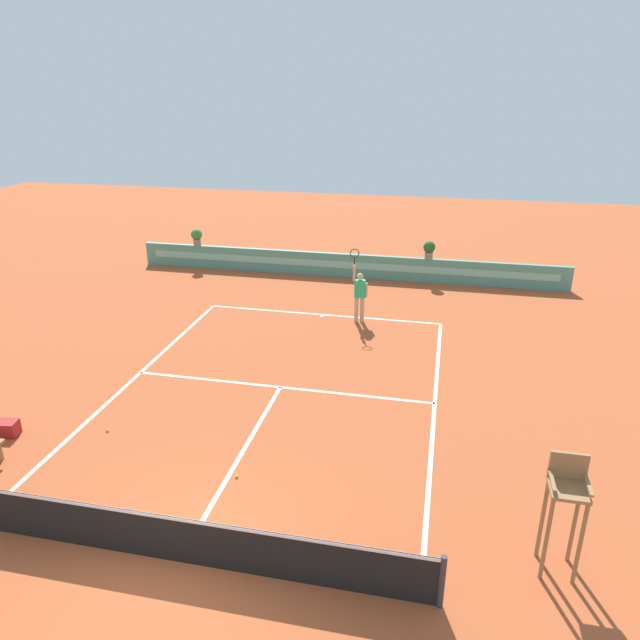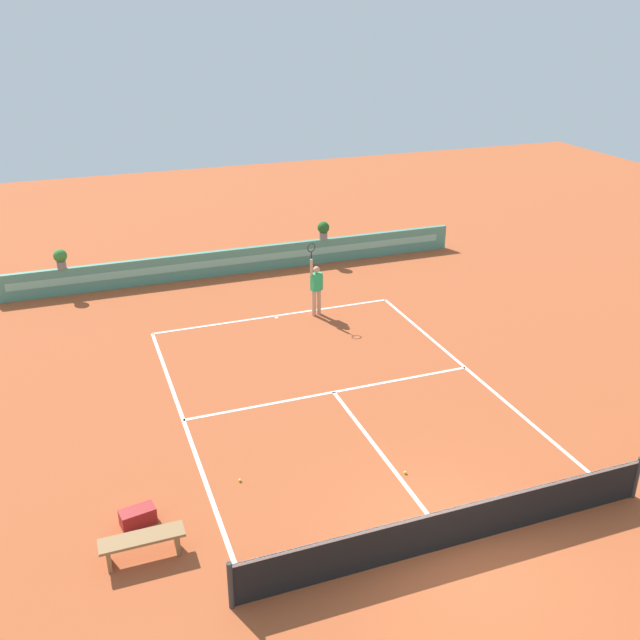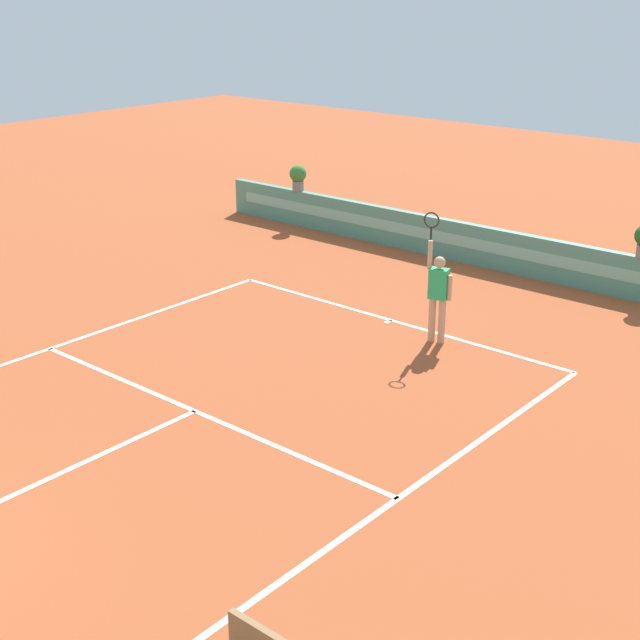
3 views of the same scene
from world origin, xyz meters
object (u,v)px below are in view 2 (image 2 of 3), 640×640
object	(u,v)px
potted_plant_right	(323,229)
potted_plant_far_left	(60,258)
tennis_player	(316,286)
tennis_ball_near_baseline	(405,473)
tennis_ball_mid_court	(240,480)
bench_courtside	(142,542)
gear_bag	(138,517)

from	to	relation	value
potted_plant_right	potted_plant_far_left	world-z (taller)	same
tennis_player	tennis_ball_near_baseline	size ratio (longest dim) A/B	38.01
tennis_ball_mid_court	potted_plant_far_left	xyz separation A→B (m)	(-3.19, 12.96, 1.38)
bench_courtside	tennis_ball_mid_court	size ratio (longest dim) A/B	23.53
tennis_player	bench_courtside	bearing A→B (deg)	-125.92
tennis_ball_mid_court	potted_plant_far_left	size ratio (longest dim) A/B	0.09
gear_bag	potted_plant_right	distance (m)	16.41
tennis_ball_near_baseline	potted_plant_right	bearing A→B (deg)	76.92
tennis_ball_near_baseline	potted_plant_right	size ratio (longest dim) A/B	0.09
tennis_ball_near_baseline	gear_bag	bearing A→B (deg)	176.39
bench_courtside	potted_plant_far_left	size ratio (longest dim) A/B	2.21
gear_bag	potted_plant_right	world-z (taller)	potted_plant_right
bench_courtside	tennis_ball_near_baseline	xyz separation A→B (m)	(5.88, 0.65, -0.34)
gear_bag	tennis_player	xyz separation A→B (m)	(7.03, 8.72, 0.87)
tennis_ball_near_baseline	tennis_ball_mid_court	size ratio (longest dim) A/B	1.00
tennis_ball_mid_court	potted_plant_right	distance (m)	14.71
bench_courtside	tennis_ball_mid_court	xyz separation A→B (m)	(2.31, 1.66, -0.34)
bench_courtside	gear_bag	xyz separation A→B (m)	(0.02, 1.02, -0.20)
gear_bag	potted_plant_right	xyz separation A→B (m)	(9.10, 13.60, 1.23)
tennis_player	tennis_ball_mid_court	world-z (taller)	tennis_player
tennis_player	potted_plant_far_left	world-z (taller)	tennis_player
tennis_ball_near_baseline	potted_plant_right	xyz separation A→B (m)	(3.25, 13.97, 1.38)
bench_courtside	tennis_ball_mid_court	bearing A→B (deg)	35.74
bench_courtside	potted_plant_right	xyz separation A→B (m)	(9.13, 14.62, 1.04)
tennis_ball_mid_court	tennis_ball_near_baseline	bearing A→B (deg)	-15.85
tennis_player	potted_plant_right	xyz separation A→B (m)	(2.08, 4.89, 0.36)
bench_courtside	potted_plant_far_left	world-z (taller)	potted_plant_far_left
tennis_ball_near_baseline	tennis_ball_mid_court	distance (m)	3.71
potted_plant_right	potted_plant_far_left	bearing A→B (deg)	180.00
potted_plant_right	potted_plant_far_left	xyz separation A→B (m)	(-10.01, 0.00, 0.00)
tennis_ball_near_baseline	potted_plant_far_left	size ratio (longest dim) A/B	0.09
bench_courtside	tennis_ball_near_baseline	world-z (taller)	bench_courtside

